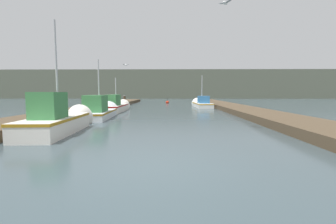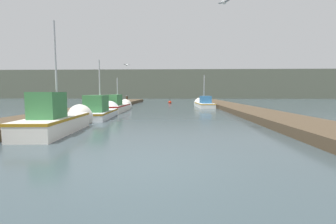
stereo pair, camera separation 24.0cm
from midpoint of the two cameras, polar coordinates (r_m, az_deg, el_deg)
The scene contains 14 objects.
ground_plane at distance 5.19m, azimuth -7.27°, elevation -13.96°, with size 200.00×200.00×0.00m.
dock_left at distance 22.13m, azimuth -18.18°, elevation 0.98°, with size 2.83×40.00×0.41m.
dock_right at distance 21.70m, azimuth 16.52°, elevation 0.94°, with size 2.83×40.00×0.41m.
distant_shore_ridge at distance 66.11m, azimuth 0.35°, elevation 6.88°, with size 120.00×16.00×7.52m.
fishing_boat_0 at distance 10.64m, azimuth -26.33°, elevation -1.81°, with size 1.74×4.97×4.96m.
fishing_boat_1 at distance 15.76m, azimuth -17.23°, elevation 0.32°, with size 1.91×5.45×4.31m.
fishing_boat_2 at distance 20.58m, azimuth -13.20°, elevation 1.49°, with size 1.52×6.01×3.32m.
fishing_boat_3 at distance 25.82m, azimuth 8.18°, elevation 2.14°, with size 1.79×5.84×4.03m.
mooring_piling_0 at distance 16.06m, azimuth -20.08°, elevation 1.00°, with size 0.30×0.30×1.25m.
mooring_piling_1 at distance 28.89m, azimuth -11.22°, elevation 2.87°, with size 0.33×0.33×1.23m.
mooring_piling_2 at distance 18.94m, azimuth -17.04°, elevation 1.36°, with size 0.28×0.28×1.05m.
channel_buoy at distance 33.91m, azimuth -0.37°, elevation 2.47°, with size 0.49×0.49×0.99m.
seagull_lead at distance 10.46m, azimuth 13.60°, elevation 25.35°, with size 0.46×0.48×0.12m.
seagull_1 at distance 18.23m, azimuth -11.08°, elevation 11.68°, with size 0.50×0.44×0.12m.
Camera 1 is at (0.60, -4.86, 1.69)m, focal length 24.00 mm.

